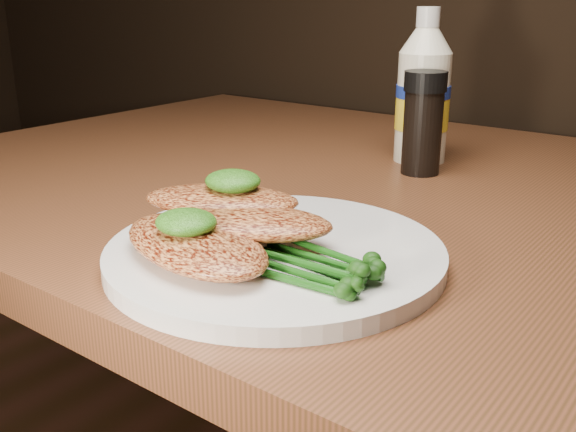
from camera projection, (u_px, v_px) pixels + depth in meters
The scene contains 9 objects.
plate at pixel (275, 253), 0.53m from camera, with size 0.28×0.28×0.01m, color white.
chicken_front at pixel (195, 244), 0.50m from camera, with size 0.15×0.08×0.02m, color #D48143.
chicken_mid at pixel (245, 222), 0.52m from camera, with size 0.14×0.07×0.02m, color #D48143.
chicken_back at pixel (221, 200), 0.55m from camera, with size 0.13×0.07×0.02m, color #D48143.
pesto_front at pixel (186, 222), 0.49m from camera, with size 0.05×0.04×0.02m, color #133808.
pesto_back at pixel (233, 181), 0.55m from camera, with size 0.05×0.04×0.02m, color #133808.
broccolini_bundle at pixel (307, 260), 0.48m from camera, with size 0.13×0.10×0.02m, color #154A10, non-canonical shape.
mayo_bottle at pixel (424, 86), 0.82m from camera, with size 0.07×0.07×0.19m, color white, non-canonical shape.
pepper_grinder at pixel (423, 123), 0.77m from camera, with size 0.05×0.05×0.12m, color black, non-canonical shape.
Camera 1 is at (0.37, 0.41, 0.96)m, focal length 40.68 mm.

